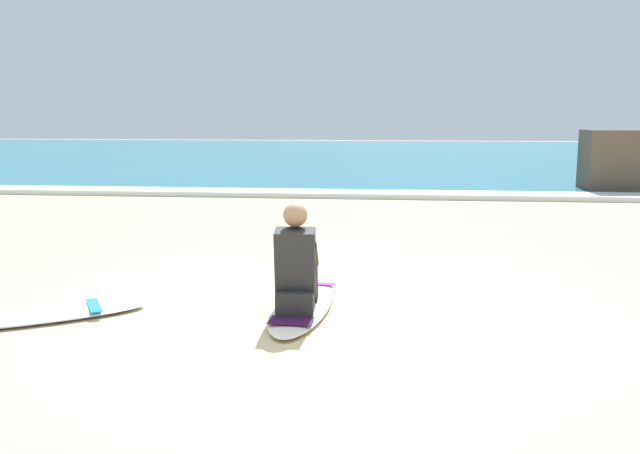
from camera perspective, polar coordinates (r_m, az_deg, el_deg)
name	(u,v)px	position (r m, az deg, el deg)	size (l,w,h in m)	color
ground_plane	(302,323)	(5.93, -1.47, -7.95)	(80.00, 80.00, 0.00)	#CCB584
sea	(375,156)	(28.43, 4.56, 5.92)	(80.00, 28.00, 0.10)	teal
breaking_foam	(357,194)	(14.78, 3.12, 2.74)	(80.00, 0.90, 0.11)	white
surfboard_main	(303,303)	(6.40, -1.40, -6.30)	(0.57, 2.13, 0.08)	#EFE5C6
surfer_seated	(296,269)	(5.99, -1.99, -3.46)	(0.39, 0.72, 0.95)	#232326
surfboard_spare_near	(25,317)	(6.50, -23.26, -6.85)	(2.02, 1.47, 0.08)	silver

